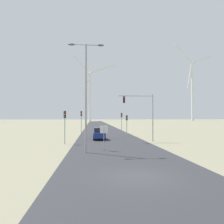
% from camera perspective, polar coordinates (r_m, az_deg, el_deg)
% --- Properties ---
extents(ground_plane, '(600.00, 600.00, 0.00)m').
position_cam_1_polar(ground_plane, '(13.26, 6.71, -16.41)').
color(ground_plane, gray).
extents(road_surface, '(10.00, 240.00, 0.01)m').
position_cam_1_polar(road_surface, '(60.68, -2.66, -4.58)').
color(road_surface, '#2D2D33').
rests_on(road_surface, ground).
extents(streetlamp, '(3.53, 0.32, 10.63)m').
position_cam_1_polar(streetlamp, '(21.60, -6.83, 7.15)').
color(streetlamp, '#93999E').
rests_on(streetlamp, ground).
extents(stop_sign_near, '(0.81, 0.07, 2.58)m').
position_cam_1_polar(stop_sign_near, '(22.67, -2.13, -5.48)').
color(stop_sign_near, '#93999E').
rests_on(stop_sign_near, ground).
extents(traffic_light_post_near_left, '(0.28, 0.33, 4.23)m').
position_cam_1_polar(traffic_light_post_near_left, '(28.60, -12.23, -2.01)').
color(traffic_light_post_near_left, '#93999E').
rests_on(traffic_light_post_near_left, ground).
extents(traffic_light_post_near_right, '(0.28, 0.34, 3.76)m').
position_cam_1_polar(traffic_light_post_near_right, '(39.04, 3.88, -2.34)').
color(traffic_light_post_near_right, '#93999E').
rests_on(traffic_light_post_near_right, ground).
extents(traffic_light_post_mid_left, '(0.28, 0.34, 4.53)m').
position_cam_1_polar(traffic_light_post_mid_left, '(40.00, -8.02, -1.53)').
color(traffic_light_post_mid_left, '#93999E').
rests_on(traffic_light_post_mid_left, ground).
extents(traffic_light_post_mid_right, '(0.28, 0.33, 4.31)m').
position_cam_1_polar(traffic_light_post_mid_right, '(44.90, 2.53, -1.71)').
color(traffic_light_post_mid_right, '#93999E').
rests_on(traffic_light_post_mid_right, ground).
extents(traffic_light_mast_overhead, '(4.87, 0.35, 6.67)m').
position_cam_1_polar(traffic_light_mast_overhead, '(30.82, 7.72, 1.09)').
color(traffic_light_mast_overhead, '#93999E').
rests_on(traffic_light_mast_overhead, ground).
extents(car_approaching, '(1.88, 4.10, 1.83)m').
position_cam_1_polar(car_approaching, '(33.61, -3.37, -5.65)').
color(car_approaching, navy).
rests_on(car_approaching, ground).
extents(wind_turbine_left, '(37.66, 16.49, 61.16)m').
position_cam_1_polar(wind_turbine_left, '(198.83, -5.79, 5.66)').
color(wind_turbine_left, silver).
rests_on(wind_turbine_left, ground).
extents(wind_turbine_center, '(39.68, 8.98, 67.36)m').
position_cam_1_polar(wind_turbine_center, '(207.76, 20.24, 6.66)').
color(wind_turbine_center, silver).
rests_on(wind_turbine_center, ground).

